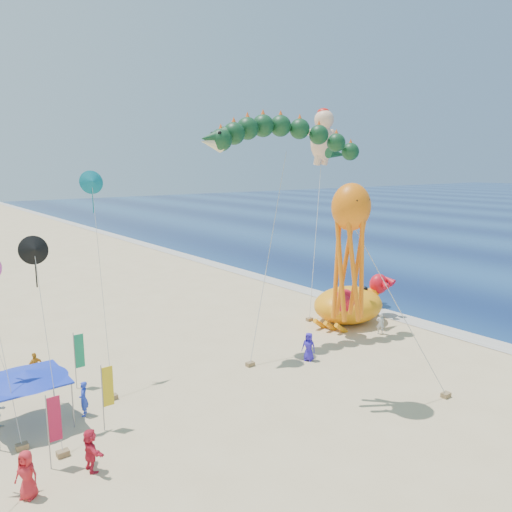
{
  "coord_description": "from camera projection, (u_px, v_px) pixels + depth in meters",
  "views": [
    {
      "loc": [
        -20.75,
        -22.33,
        12.14
      ],
      "look_at": [
        -2.0,
        2.0,
        6.5
      ],
      "focal_mm": 35.0,
      "sensor_mm": 36.0,
      "label": 1
    }
  ],
  "objects": [
    {
      "name": "canopy_blue",
      "position": [
        25.0,
        376.0,
        23.25
      ],
      "size": [
        3.77,
        3.77,
        2.71
      ],
      "color": "gray",
      "rests_on": "ground"
    },
    {
      "name": "ground",
      "position": [
        300.0,
        356.0,
        32.05
      ],
      "size": [
        320.0,
        320.0,
        0.0
      ],
      "primitive_type": "plane",
      "color": "#D1B784",
      "rests_on": "ground"
    },
    {
      "name": "crab_inflatable",
      "position": [
        349.0,
        304.0,
        38.7
      ],
      "size": [
        7.84,
        6.23,
        3.44
      ],
      "color": "orange",
      "rests_on": "ground"
    },
    {
      "name": "beachgoers",
      "position": [
        103.0,
        401.0,
        24.18
      ],
      "size": [
        27.32,
        11.64,
        1.86
      ],
      "color": "blue",
      "rests_on": "ground"
    },
    {
      "name": "octopus_kite",
      "position": [
        350.0,
        241.0,
        24.45
      ],
      "size": [
        5.86,
        4.05,
        11.28
      ],
      "color": "orange",
      "rests_on": "ground"
    },
    {
      "name": "feather_flags",
      "position": [
        41.0,
        395.0,
        22.28
      ],
      "size": [
        8.95,
        6.89,
        3.2
      ],
      "color": "gray",
      "rests_on": "ground"
    },
    {
      "name": "small_kites",
      "position": [
        18.0,
        274.0,
        23.18
      ],
      "size": [
        9.02,
        13.17,
        11.88
      ],
      "color": "#FA53CD",
      "rests_on": "ground"
    },
    {
      "name": "cherub_kite",
      "position": [
        323.0,
        136.0,
        42.2
      ],
      "size": [
        5.89,
        4.7,
        16.81
      ],
      "color": "#FFC39B",
      "rests_on": "ground"
    },
    {
      "name": "dragon_kite",
      "position": [
        284.0,
        142.0,
        32.61
      ],
      "size": [
        12.41,
        3.77,
        14.94
      ],
      "color": "#0E3319",
      "rests_on": "ground"
    },
    {
      "name": "foam_strip",
      "position": [
        412.0,
        321.0,
        39.25
      ],
      "size": [
        320.0,
        320.0,
        0.0
      ],
      "primitive_type": "plane",
      "color": "silver",
      "rests_on": "ground"
    }
  ]
}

